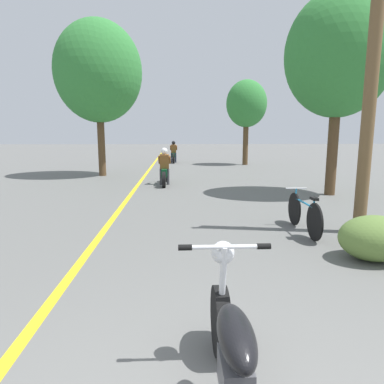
% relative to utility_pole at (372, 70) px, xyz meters
% --- Properties ---
extents(lane_stripe_center, '(0.14, 48.00, 0.01)m').
position_rel_utility_pole_xyz_m(lane_stripe_center, '(-5.07, 7.63, -3.07)').
color(lane_stripe_center, yellow).
rests_on(lane_stripe_center, ground).
extents(utility_pole, '(1.10, 0.24, 5.97)m').
position_rel_utility_pole_xyz_m(utility_pole, '(0.00, 0.00, 0.00)').
color(utility_pole, brown).
rests_on(utility_pole, ground).
extents(roadside_tree_right_near, '(3.22, 2.90, 6.11)m').
position_rel_utility_pole_xyz_m(roadside_tree_right_near, '(1.28, 4.15, 1.16)').
color(roadside_tree_right_near, '#513A23').
rests_on(roadside_tree_right_near, ground).
extents(roadside_tree_right_far, '(2.44, 2.20, 5.09)m').
position_rel_utility_pole_xyz_m(roadside_tree_right_far, '(0.64, 14.61, 0.57)').
color(roadside_tree_right_far, '#513A23').
rests_on(roadside_tree_right_far, ground).
extents(roadside_tree_left, '(3.83, 3.45, 6.80)m').
position_rel_utility_pole_xyz_m(roadside_tree_left, '(-7.00, 9.45, 1.51)').
color(roadside_tree_left, '#513A23').
rests_on(roadside_tree_left, ground).
extents(roadside_bush, '(1.10, 0.88, 0.70)m').
position_rel_utility_pole_xyz_m(roadside_bush, '(-0.56, -1.47, -2.72)').
color(roadside_bush, '#5B7A38').
rests_on(roadside_bush, ground).
extents(motorcycle_foreground, '(0.74, 2.13, 1.07)m').
position_rel_utility_pole_xyz_m(motorcycle_foreground, '(-3.21, -4.32, -2.63)').
color(motorcycle_foreground, black).
rests_on(motorcycle_foreground, ground).
extents(motorcycle_rider_lead, '(0.50, 2.05, 1.40)m').
position_rel_utility_pole_xyz_m(motorcycle_rider_lead, '(-4.06, 6.58, -2.54)').
color(motorcycle_rider_lead, black).
rests_on(motorcycle_rider_lead, ground).
extents(motorcycle_rider_far, '(0.50, 2.06, 1.43)m').
position_rel_utility_pole_xyz_m(motorcycle_rider_far, '(-3.79, 16.43, -2.53)').
color(motorcycle_rider_far, black).
rests_on(motorcycle_rider_far, ground).
extents(bicycle_parked, '(0.44, 1.78, 0.81)m').
position_rel_utility_pole_xyz_m(bicycle_parked, '(-1.09, 0.06, -2.70)').
color(bicycle_parked, black).
rests_on(bicycle_parked, ground).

